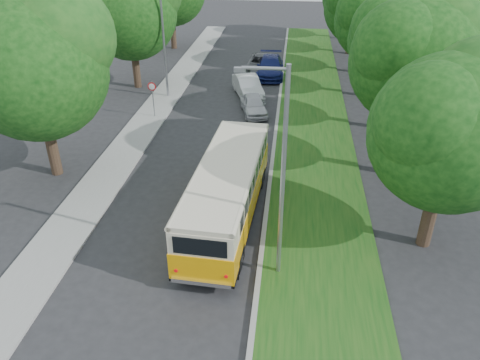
# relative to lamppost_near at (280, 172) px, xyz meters

# --- Properties ---
(ground) EXTENTS (120.00, 120.00, 0.00)m
(ground) POSITION_rel_lamppost_near_xyz_m (-4.21, 2.50, -4.37)
(ground) COLOR #28282A
(ground) RESTS_ON ground
(curb) EXTENTS (0.20, 70.00, 0.15)m
(curb) POSITION_rel_lamppost_near_xyz_m (-0.61, 7.50, -4.29)
(curb) COLOR gray
(curb) RESTS_ON ground
(grass_verge) EXTENTS (4.50, 70.00, 0.13)m
(grass_verge) POSITION_rel_lamppost_near_xyz_m (1.74, 7.50, -4.30)
(grass_verge) COLOR #144B14
(grass_verge) RESTS_ON ground
(sidewalk) EXTENTS (2.20, 70.00, 0.12)m
(sidewalk) POSITION_rel_lamppost_near_xyz_m (-9.01, 7.50, -4.31)
(sidewalk) COLOR gray
(sidewalk) RESTS_ON ground
(treeline) EXTENTS (24.27, 41.91, 9.46)m
(treeline) POSITION_rel_lamppost_near_xyz_m (-1.06, 20.49, 1.56)
(treeline) COLOR #332319
(treeline) RESTS_ON ground
(lamppost_near) EXTENTS (1.71, 0.16, 8.00)m
(lamppost_near) POSITION_rel_lamppost_near_xyz_m (0.00, 0.00, 0.00)
(lamppost_near) COLOR gray
(lamppost_near) RESTS_ON ground
(lamppost_far) EXTENTS (1.71, 0.16, 7.50)m
(lamppost_far) POSITION_rel_lamppost_near_xyz_m (-8.91, 18.50, -0.25)
(lamppost_far) COLOR gray
(lamppost_far) RESTS_ON ground
(warning_sign) EXTENTS (0.56, 0.10, 2.50)m
(warning_sign) POSITION_rel_lamppost_near_xyz_m (-8.71, 14.48, -2.66)
(warning_sign) COLOR gray
(warning_sign) RESTS_ON ground
(vintage_bus) EXTENTS (3.00, 9.64, 2.82)m
(vintage_bus) POSITION_rel_lamppost_near_xyz_m (-2.27, 3.22, -2.96)
(vintage_bus) COLOR #FFAA08
(vintage_bus) RESTS_ON ground
(car_silver) EXTENTS (2.37, 3.97, 1.27)m
(car_silver) POSITION_rel_lamppost_near_xyz_m (-2.25, 15.99, -3.74)
(car_silver) COLOR silver
(car_silver) RESTS_ON ground
(car_white) EXTENTS (2.90, 4.70, 1.46)m
(car_white) POSITION_rel_lamppost_near_xyz_m (-2.99, 19.39, -3.64)
(car_white) COLOR silver
(car_white) RESTS_ON ground
(car_blue) EXTENTS (2.35, 5.38, 1.54)m
(car_blue) POSITION_rel_lamppost_near_xyz_m (-1.64, 24.49, -3.60)
(car_blue) COLOR navy
(car_blue) RESTS_ON ground
(car_grey) EXTENTS (2.82, 5.51, 1.49)m
(car_grey) POSITION_rel_lamppost_near_xyz_m (-2.39, 25.24, -3.62)
(car_grey) COLOR #53565A
(car_grey) RESTS_ON ground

